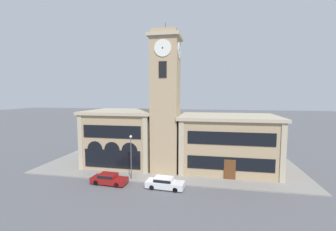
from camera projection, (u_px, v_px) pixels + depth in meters
The scene contains 8 objects.
ground_plane at pixel (158, 184), 28.80m from camera, with size 300.00×300.00×0.00m, color #56565B.
sidewalk_kerb at pixel (169, 166), 35.96m from camera, with size 40.04×14.66×0.15m.
clock_tower at pixel (166, 103), 32.73m from camera, with size 4.55×4.55×21.61m.
town_hall_left_wing at pixel (124, 137), 37.46m from camera, with size 11.52×10.31×8.86m.
town_hall_right_wing at pixel (228, 142), 34.39m from camera, with size 14.50×10.31×8.32m.
parked_car_near at pixel (109, 179), 28.72m from camera, with size 4.72×2.09×1.34m.
parked_car_mid at pixel (165, 183), 27.37m from camera, with size 4.77×2.11×1.37m.
street_lamp at pixel (131, 151), 29.77m from camera, with size 0.36×0.36×5.94m.
Camera 1 is at (6.44, -27.15, 11.39)m, focal length 24.00 mm.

